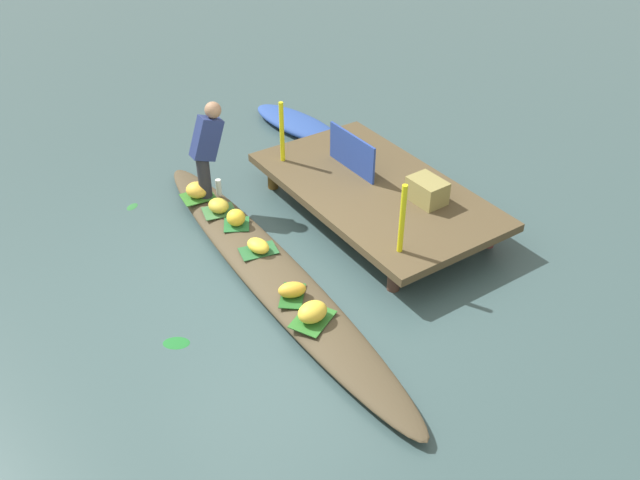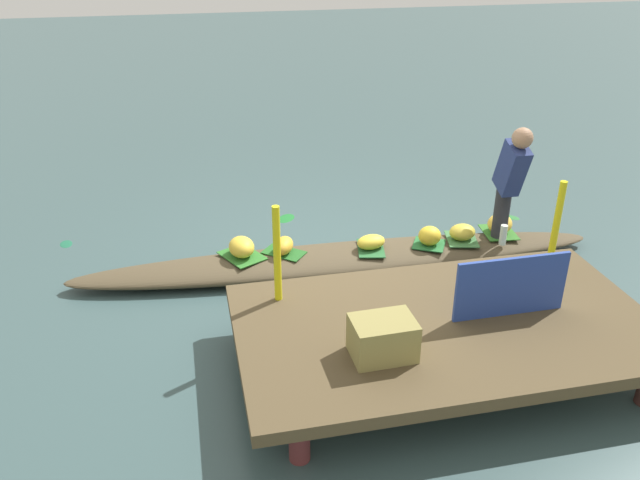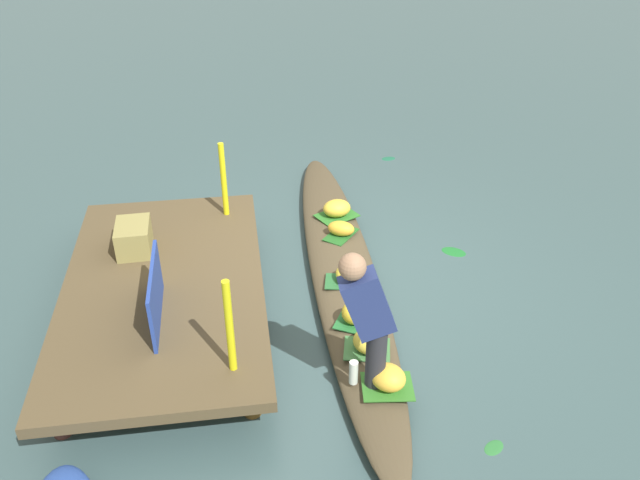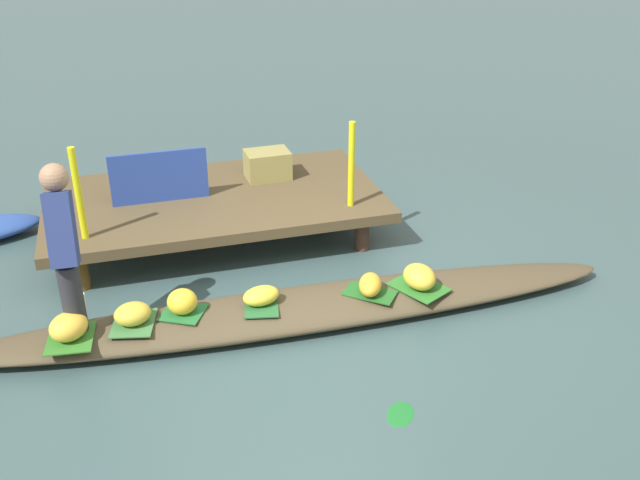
{
  "view_description": "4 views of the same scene",
  "coord_description": "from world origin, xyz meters",
  "px_view_note": "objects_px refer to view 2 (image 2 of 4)",
  "views": [
    {
      "loc": [
        5.06,
        -2.74,
        4.65
      ],
      "look_at": [
        0.05,
        0.62,
        0.32
      ],
      "focal_mm": 37.29,
      "sensor_mm": 36.0,
      "label": 1
    },
    {
      "loc": [
        1.42,
        5.56,
        3.17
      ],
      "look_at": [
        0.27,
        0.27,
        0.47
      ],
      "focal_mm": 36.24,
      "sensor_mm": 36.0,
      "label": 2
    },
    {
      "loc": [
        -5.34,
        1.01,
        3.88
      ],
      "look_at": [
        0.4,
        0.18,
        0.25
      ],
      "focal_mm": 36.53,
      "sensor_mm": 36.0,
      "label": 3
    },
    {
      "loc": [
        -1.21,
        -4.67,
        3.17
      ],
      "look_at": [
        0.27,
        0.36,
        0.5
      ],
      "focal_mm": 40.01,
      "sensor_mm": 36.0,
      "label": 4
    }
  ],
  "objects_px": {
    "market_banner": "(511,287)",
    "banana_bunch_5": "(284,246)",
    "produce_crate": "(383,338)",
    "banana_bunch_1": "(371,242)",
    "banana_bunch_0": "(500,224)",
    "vendor_person": "(510,177)",
    "banana_bunch_4": "(242,247)",
    "water_bottle": "(503,235)",
    "banana_bunch_3": "(430,236)",
    "vendor_boat": "(341,259)",
    "banana_bunch_2": "(462,232)"
  },
  "relations": [
    {
      "from": "banana_bunch_4",
      "to": "market_banner",
      "type": "relative_size",
      "value": 0.35
    },
    {
      "from": "vendor_boat",
      "to": "banana_bunch_5",
      "type": "distance_m",
      "value": 0.6
    },
    {
      "from": "market_banner",
      "to": "produce_crate",
      "type": "xyz_separation_m",
      "value": [
        1.1,
        0.3,
        -0.1
      ]
    },
    {
      "from": "vendor_boat",
      "to": "banana_bunch_1",
      "type": "height_order",
      "value": "banana_bunch_1"
    },
    {
      "from": "vendor_person",
      "to": "market_banner",
      "type": "distance_m",
      "value": 1.8
    },
    {
      "from": "banana_bunch_1",
      "to": "produce_crate",
      "type": "xyz_separation_m",
      "value": [
        0.51,
        2.01,
        0.3
      ]
    },
    {
      "from": "banana_bunch_1",
      "to": "banana_bunch_3",
      "type": "height_order",
      "value": "banana_bunch_3"
    },
    {
      "from": "banana_bunch_2",
      "to": "produce_crate",
      "type": "bearing_deg",
      "value": 53.4
    },
    {
      "from": "banana_bunch_3",
      "to": "vendor_person",
      "type": "bearing_deg",
      "value": 175.4
    },
    {
      "from": "banana_bunch_3",
      "to": "water_bottle",
      "type": "height_order",
      "value": "water_bottle"
    },
    {
      "from": "banana_bunch_0",
      "to": "banana_bunch_4",
      "type": "height_order",
      "value": "banana_bunch_0"
    },
    {
      "from": "banana_bunch_4",
      "to": "market_banner",
      "type": "height_order",
      "value": "market_banner"
    },
    {
      "from": "produce_crate",
      "to": "banana_bunch_4",
      "type": "bearing_deg",
      "value": -70.05
    },
    {
      "from": "market_banner",
      "to": "banana_bunch_0",
      "type": "bearing_deg",
      "value": -115.72
    },
    {
      "from": "water_bottle",
      "to": "vendor_person",
      "type": "bearing_deg",
      "value": -113.42
    },
    {
      "from": "banana_bunch_0",
      "to": "banana_bunch_4",
      "type": "relative_size",
      "value": 0.91
    },
    {
      "from": "banana_bunch_0",
      "to": "banana_bunch_2",
      "type": "height_order",
      "value": "banana_bunch_0"
    },
    {
      "from": "banana_bunch_3",
      "to": "banana_bunch_4",
      "type": "height_order",
      "value": "banana_bunch_3"
    },
    {
      "from": "banana_bunch_5",
      "to": "banana_bunch_4",
      "type": "bearing_deg",
      "value": -3.14
    },
    {
      "from": "vendor_boat",
      "to": "market_banner",
      "type": "xyz_separation_m",
      "value": [
        -0.9,
        1.74,
        0.57
      ]
    },
    {
      "from": "banana_bunch_5",
      "to": "market_banner",
      "type": "distance_m",
      "value": 2.36
    },
    {
      "from": "banana_bunch_1",
      "to": "water_bottle",
      "type": "height_order",
      "value": "water_bottle"
    },
    {
      "from": "produce_crate",
      "to": "banana_bunch_3",
      "type": "bearing_deg",
      "value": -119.62
    },
    {
      "from": "banana_bunch_0",
      "to": "banana_bunch_5",
      "type": "distance_m",
      "value": 2.3
    },
    {
      "from": "banana_bunch_2",
      "to": "market_banner",
      "type": "bearing_deg",
      "value": 77.27
    },
    {
      "from": "vendor_person",
      "to": "banana_bunch_5",
      "type": "bearing_deg",
      "value": -5.06
    },
    {
      "from": "banana_bunch_4",
      "to": "banana_bunch_5",
      "type": "height_order",
      "value": "banana_bunch_4"
    },
    {
      "from": "banana_bunch_5",
      "to": "banana_bunch_2",
      "type": "bearing_deg",
      "value": 177.06
    },
    {
      "from": "vendor_person",
      "to": "banana_bunch_3",
      "type": "bearing_deg",
      "value": -4.6
    },
    {
      "from": "market_banner",
      "to": "banana_bunch_5",
      "type": "bearing_deg",
      "value": -51.58
    },
    {
      "from": "vendor_boat",
      "to": "banana_bunch_2",
      "type": "relative_size",
      "value": 19.38
    },
    {
      "from": "banana_bunch_3",
      "to": "banana_bunch_4",
      "type": "relative_size",
      "value": 0.73
    },
    {
      "from": "vendor_person",
      "to": "produce_crate",
      "type": "height_order",
      "value": "vendor_person"
    },
    {
      "from": "banana_bunch_5",
      "to": "produce_crate",
      "type": "distance_m",
      "value": 2.15
    },
    {
      "from": "banana_bunch_4",
      "to": "water_bottle",
      "type": "relative_size",
      "value": 1.49
    },
    {
      "from": "banana_bunch_4",
      "to": "water_bottle",
      "type": "distance_m",
      "value": 2.64
    },
    {
      "from": "banana_bunch_2",
      "to": "vendor_person",
      "type": "relative_size",
      "value": 0.22
    },
    {
      "from": "banana_bunch_0",
      "to": "vendor_person",
      "type": "relative_size",
      "value": 0.23
    },
    {
      "from": "vendor_person",
      "to": "water_bottle",
      "type": "height_order",
      "value": "vendor_person"
    },
    {
      "from": "banana_bunch_2",
      "to": "banana_bunch_3",
      "type": "distance_m",
      "value": 0.38
    },
    {
      "from": "banana_bunch_0",
      "to": "produce_crate",
      "type": "height_order",
      "value": "produce_crate"
    },
    {
      "from": "banana_bunch_4",
      "to": "vendor_person",
      "type": "height_order",
      "value": "vendor_person"
    },
    {
      "from": "banana_bunch_0",
      "to": "water_bottle",
      "type": "relative_size",
      "value": 1.36
    },
    {
      "from": "banana_bunch_3",
      "to": "market_banner",
      "type": "distance_m",
      "value": 1.71
    },
    {
      "from": "water_bottle",
      "to": "vendor_boat",
      "type": "bearing_deg",
      "value": -7.24
    },
    {
      "from": "banana_bunch_5",
      "to": "vendor_boat",
      "type": "bearing_deg",
      "value": 172.76
    },
    {
      "from": "water_bottle",
      "to": "produce_crate",
      "type": "height_order",
      "value": "produce_crate"
    },
    {
      "from": "banana_bunch_0",
      "to": "banana_bunch_4",
      "type": "bearing_deg",
      "value": -1.0
    },
    {
      "from": "banana_bunch_0",
      "to": "vendor_boat",
      "type": "bearing_deg",
      "value": 1.57
    },
    {
      "from": "water_bottle",
      "to": "market_banner",
      "type": "distance_m",
      "value": 1.74
    }
  ]
}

